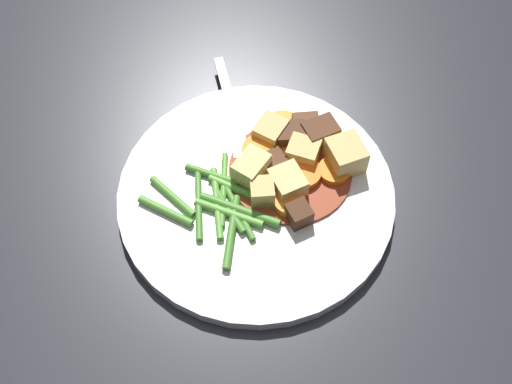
{
  "coord_description": "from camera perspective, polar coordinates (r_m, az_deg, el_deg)",
  "views": [
    {
      "loc": [
        -0.19,
        -0.27,
        0.55
      ],
      "look_at": [
        0.0,
        0.0,
        0.01
      ],
      "focal_mm": 46.07,
      "sensor_mm": 36.0,
      "label": 1
    }
  ],
  "objects": [
    {
      "name": "green_bean_10",
      "position": [
        0.6,
        -2.14,
        -3.47
      ],
      "size": [
        0.06,
        0.06,
        0.01
      ],
      "primitive_type": "cylinder",
      "rotation": [
        0.0,
        1.57,
        0.84
      ],
      "color": "#4C8E33",
      "rests_on": "dinner_plate"
    },
    {
      "name": "carrot_slice_1",
      "position": [
        0.64,
        6.78,
        1.8
      ],
      "size": [
        0.04,
        0.04,
        0.01
      ],
      "primitive_type": "cylinder",
      "rotation": [
        0.0,
        0.0,
        2.32
      ],
      "color": "orange",
      "rests_on": "dinner_plate"
    },
    {
      "name": "carrot_slice_0",
      "position": [
        0.62,
        2.91,
        -0.89
      ],
      "size": [
        0.04,
        0.04,
        0.01
      ],
      "primitive_type": "cylinder",
      "rotation": [
        0.0,
        0.0,
        3.93
      ],
      "color": "orange",
      "rests_on": "dinner_plate"
    },
    {
      "name": "green_bean_9",
      "position": [
        0.64,
        -3.83,
        1.48
      ],
      "size": [
        0.04,
        0.05,
        0.01
      ],
      "primitive_type": "cylinder",
      "rotation": [
        0.0,
        1.57,
        2.15
      ],
      "color": "#4C8E33",
      "rests_on": "dinner_plate"
    },
    {
      "name": "green_bean_2",
      "position": [
        0.61,
        -2.25,
        -1.75
      ],
      "size": [
        0.01,
        0.05,
        0.01
      ],
      "primitive_type": "cylinder",
      "rotation": [
        0.0,
        1.57,
        1.49
      ],
      "color": "#4C8E33",
      "rests_on": "dinner_plate"
    },
    {
      "name": "carrot_slice_2",
      "position": [
        0.66,
        4.56,
        4.16
      ],
      "size": [
        0.03,
        0.03,
        0.01
      ],
      "primitive_type": "cylinder",
      "rotation": [
        0.0,
        0.0,
        5.31
      ],
      "color": "orange",
      "rests_on": "dinner_plate"
    },
    {
      "name": "green_bean_5",
      "position": [
        0.62,
        -5.0,
        -1.02
      ],
      "size": [
        0.05,
        0.07,
        0.01
      ],
      "primitive_type": "cylinder",
      "rotation": [
        0.0,
        1.57,
        1.02
      ],
      "color": "#4C8E33",
      "rests_on": "dinner_plate"
    },
    {
      "name": "carrot_slice_6",
      "position": [
        0.67,
        2.35,
        5.65
      ],
      "size": [
        0.04,
        0.04,
        0.01
      ],
      "primitive_type": "cylinder",
      "rotation": [
        0.0,
        0.0,
        0.08
      ],
      "color": "orange",
      "rests_on": "dinner_plate"
    },
    {
      "name": "potato_chunk_5",
      "position": [
        0.61,
        0.63,
        0.02
      ],
      "size": [
        0.03,
        0.03,
        0.02
      ],
      "primitive_type": "cube",
      "rotation": [
        0.0,
        0.0,
        5.75
      ],
      "color": "#DBBC6B",
      "rests_on": "dinner_plate"
    },
    {
      "name": "green_bean_4",
      "position": [
        0.62,
        -3.41,
        -0.97
      ],
      "size": [
        0.04,
        0.07,
        0.01
      ],
      "primitive_type": "cylinder",
      "rotation": [
        0.0,
        1.57,
        1.07
      ],
      "color": "#66AD42",
      "rests_on": "dinner_plate"
    },
    {
      "name": "meat_chunk_0",
      "position": [
        0.66,
        5.59,
        5.11
      ],
      "size": [
        0.04,
        0.03,
        0.02
      ],
      "primitive_type": "cube",
      "rotation": [
        0.0,
        0.0,
        2.96
      ],
      "color": "#56331E",
      "rests_on": "dinner_plate"
    },
    {
      "name": "green_bean_7",
      "position": [
        0.62,
        -1.65,
        -1.45
      ],
      "size": [
        0.02,
        0.07,
        0.01
      ],
      "primitive_type": "cylinder",
      "rotation": [
        0.0,
        1.57,
        1.39
      ],
      "color": "#4C8E33",
      "rests_on": "dinner_plate"
    },
    {
      "name": "potato_chunk_0",
      "position": [
        0.64,
        7.77,
        3.16
      ],
      "size": [
        0.04,
        0.04,
        0.03
      ],
      "primitive_type": "cube",
      "rotation": [
        0.0,
        0.0,
        6.04
      ],
      "color": "#DBBC6B",
      "rests_on": "dinner_plate"
    },
    {
      "name": "green_bean_6",
      "position": [
        0.61,
        -2.38,
        -1.85
      ],
      "size": [
        0.04,
        0.06,
        0.01
      ],
      "primitive_type": "cylinder",
      "rotation": [
        0.0,
        1.57,
        2.15
      ],
      "color": "#66AD42",
      "rests_on": "dinner_plate"
    },
    {
      "name": "meat_chunk_2",
      "position": [
        0.66,
        4.36,
        5.51
      ],
      "size": [
        0.04,
        0.04,
        0.02
      ],
      "primitive_type": "cube",
      "rotation": [
        0.0,
        0.0,
        4.18
      ],
      "color": "brown",
      "rests_on": "dinner_plate"
    },
    {
      "name": "stew_sauce",
      "position": [
        0.64,
        3.03,
        1.81
      ],
      "size": [
        0.12,
        0.12,
        0.0
      ],
      "primitive_type": "cylinder",
      "color": "#93381E",
      "rests_on": "dinner_plate"
    },
    {
      "name": "green_bean_11",
      "position": [
        0.61,
        -1.39,
        -1.58
      ],
      "size": [
        0.05,
        0.07,
        0.01
      ],
      "primitive_type": "cylinder",
      "rotation": [
        0.0,
        1.57,
        2.13
      ],
      "color": "#4C8E33",
      "rests_on": "dinner_plate"
    },
    {
      "name": "carrot_slice_3",
      "position": [
        0.63,
        4.08,
        1.6
      ],
      "size": [
        0.05,
        0.05,
        0.01
      ],
      "primitive_type": "cylinder",
      "rotation": [
        0.0,
        0.0,
        5.09
      ],
      "color": "orange",
      "rests_on": "dinner_plate"
    },
    {
      "name": "green_bean_1",
      "position": [
        0.62,
        -0.55,
        -0.33
      ],
      "size": [
        0.05,
        0.08,
        0.01
      ],
      "primitive_type": "cylinder",
      "rotation": [
        0.0,
        1.57,
        2.06
      ],
      "color": "#66AD42",
      "rests_on": "dinner_plate"
    },
    {
      "name": "green_bean_8",
      "position": [
        0.63,
        -7.25,
        -0.38
      ],
      "size": [
        0.02,
        0.06,
        0.01
      ],
      "primitive_type": "cylinder",
      "rotation": [
        0.0,
        1.57,
        1.76
      ],
      "color": "#599E38",
      "rests_on": "dinner_plate"
    },
    {
      "name": "potato_chunk_3",
      "position": [
        0.63,
        -0.41,
        2.04
      ],
      "size": [
        0.04,
        0.04,
        0.03
      ],
      "primitive_type": "cube",
      "rotation": [
        0.0,
        0.0,
        1.92
      ],
      "color": "#E5CC7A",
      "rests_on": "dinner_plate"
    },
    {
      "name": "potato_chunk_2",
      "position": [
        0.62,
        2.76,
        0.79
      ],
      "size": [
        0.03,
        0.04,
        0.02
      ],
      "primitive_type": "cube",
      "rotation": [
        0.0,
        0.0,
        6.12
      ],
      "color": "#E5CC7A",
      "rests_on": "dinner_plate"
    },
    {
      "name": "green_bean_0",
      "position": [
        0.62,
        -7.85,
        -1.64
      ],
      "size": [
        0.03,
        0.05,
        0.01
      ],
      "primitive_type": "cylinder",
      "rotation": [
        0.0,
        1.57,
        2.03
      ],
      "color": "#599E38",
      "rests_on": "dinner_plate"
    },
    {
      "name": "carrot_slice_5",
      "position": [
        0.65,
        2.15,
        3.32
      ],
      "size": [
        0.05,
        0.05,
        0.01
      ],
      "primitive_type": "cylinder",
      "rotation": [
        0.0,
        0.0,
        4.06
      ],
      "color": "orange",
      "rests_on": "dinner_plate"
    },
    {
      "name": "meat_chunk_4",
      "position": [
        0.64,
        1.54,
        2.63
      ],
      "size": [
        0.02,
        0.02,
        0.02
      ],
      "primitive_type": "cube",
      "rotation": [
        0.0,
        0.0,
        1.49
      ],
      "color": "#56331E",
      "rests_on": "dinner_plate"
    },
    {
      "name": "potato_chunk_4",
      "position": [
        0.64,
        4.12,
        3.49
      ],
      "size": [
        0.04,
        0.04,
        0.02
      ],
      "primitive_type": "cube",
      "rotation": [
        0.0,
        0.0,
        0.62
      ],
      "color": "#DBBC6B",
      "rests_on": "dinner_plate"
    },
    {
      "name": "fork",
      "position": [
        0.67,
        -1.69,
        5.82
      ],
      "size": [
        0.08,
        0.17,
        0.0
      ],
      "color": "silver",
      "rests_on": "dinner_plate"
    },
    {
      "name": "ground_plane",
      "position": [
        0.64,
        0.0,
        -0.64
      ],
      "size": [
        3.0,
        3.0,
        0.0
      ],
      "primitive_type": "plane",
      "color": "#26282D"
    },
    {
      "name": "carrot_slice_4",
      "position": [
        0.65,
        0.14,
        3.51
      ],
      "size": [
        0.04,
        0.04,
        0.01
      ],
      "primitive_type": "cylinder",
      "rotation": [
        0.0,
        0.0,
        5.46
      ],
      "color": "orange",
      "rests_on": "dinner_plate"
    },
    {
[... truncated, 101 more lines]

